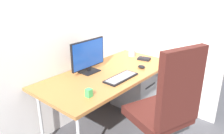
{
  "coord_description": "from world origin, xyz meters",
  "views": [
    {
      "loc": [
        -1.79,
        -1.56,
        1.68
      ],
      "look_at": [
        -0.04,
        -0.08,
        0.8
      ],
      "focal_mm": 35.92,
      "sensor_mm": 36.0,
      "label": 1
    }
  ],
  "objects_px": {
    "monitor": "(88,56)",
    "office_chair": "(167,105)",
    "keyboard": "(121,78)",
    "filing_cabinet": "(134,87)",
    "desk_clamp_accessory": "(89,93)",
    "mouse": "(142,67)",
    "pen_holder": "(132,53)",
    "notebook": "(144,59)"
  },
  "relations": [
    {
      "from": "pen_holder",
      "to": "desk_clamp_accessory",
      "type": "xyz_separation_m",
      "value": [
        -1.21,
        -0.39,
        -0.01
      ]
    },
    {
      "from": "office_chair",
      "to": "pen_holder",
      "type": "relative_size",
      "value": 6.42
    },
    {
      "from": "filing_cabinet",
      "to": "keyboard",
      "type": "bearing_deg",
      "value": -157.79
    },
    {
      "from": "pen_holder",
      "to": "mouse",
      "type": "bearing_deg",
      "value": -130.16
    },
    {
      "from": "mouse",
      "to": "filing_cabinet",
      "type": "bearing_deg",
      "value": 44.22
    },
    {
      "from": "filing_cabinet",
      "to": "notebook",
      "type": "distance_m",
      "value": 0.47
    },
    {
      "from": "filing_cabinet",
      "to": "office_chair",
      "type": "bearing_deg",
      "value": -130.86
    },
    {
      "from": "keyboard",
      "to": "filing_cabinet",
      "type": "bearing_deg",
      "value": 22.21
    },
    {
      "from": "notebook",
      "to": "desk_clamp_accessory",
      "type": "height_order",
      "value": "desk_clamp_accessory"
    },
    {
      "from": "filing_cabinet",
      "to": "monitor",
      "type": "distance_m",
      "value": 0.99
    },
    {
      "from": "monitor",
      "to": "mouse",
      "type": "height_order",
      "value": "monitor"
    },
    {
      "from": "mouse",
      "to": "desk_clamp_accessory",
      "type": "bearing_deg",
      "value": 179.62
    },
    {
      "from": "monitor",
      "to": "mouse",
      "type": "distance_m",
      "value": 0.66
    },
    {
      "from": "office_chair",
      "to": "mouse",
      "type": "relative_size",
      "value": 12.98
    },
    {
      "from": "desk_clamp_accessory",
      "to": "filing_cabinet",
      "type": "bearing_deg",
      "value": 14.26
    },
    {
      "from": "pen_holder",
      "to": "monitor",
      "type": "bearing_deg",
      "value": 176.7
    },
    {
      "from": "office_chair",
      "to": "monitor",
      "type": "distance_m",
      "value": 1.04
    },
    {
      "from": "desk_clamp_accessory",
      "to": "pen_holder",
      "type": "bearing_deg",
      "value": 17.77
    },
    {
      "from": "office_chair",
      "to": "desk_clamp_accessory",
      "type": "height_order",
      "value": "office_chair"
    },
    {
      "from": "pen_holder",
      "to": "notebook",
      "type": "bearing_deg",
      "value": -95.64
    },
    {
      "from": "keyboard",
      "to": "desk_clamp_accessory",
      "type": "height_order",
      "value": "desk_clamp_accessory"
    },
    {
      "from": "office_chair",
      "to": "notebook",
      "type": "distance_m",
      "value": 1.08
    },
    {
      "from": "keyboard",
      "to": "office_chair",
      "type": "bearing_deg",
      "value": -98.84
    },
    {
      "from": "monitor",
      "to": "pen_holder",
      "type": "xyz_separation_m",
      "value": [
        0.79,
        -0.05,
        -0.14
      ]
    },
    {
      "from": "pen_holder",
      "to": "office_chair",
      "type": "bearing_deg",
      "value": -129.77
    },
    {
      "from": "monitor",
      "to": "pen_holder",
      "type": "height_order",
      "value": "monitor"
    },
    {
      "from": "notebook",
      "to": "desk_clamp_accessory",
      "type": "bearing_deg",
      "value": 175.5
    },
    {
      "from": "office_chair",
      "to": "keyboard",
      "type": "relative_size",
      "value": 2.88
    },
    {
      "from": "pen_holder",
      "to": "keyboard",
      "type": "bearing_deg",
      "value": -152.9
    },
    {
      "from": "monitor",
      "to": "office_chair",
      "type": "bearing_deg",
      "value": -90.47
    },
    {
      "from": "keyboard",
      "to": "mouse",
      "type": "height_order",
      "value": "mouse"
    },
    {
      "from": "filing_cabinet",
      "to": "pen_holder",
      "type": "bearing_deg",
      "value": 62.23
    },
    {
      "from": "office_chair",
      "to": "monitor",
      "type": "relative_size",
      "value": 2.5
    },
    {
      "from": "mouse",
      "to": "notebook",
      "type": "distance_m",
      "value": 0.32
    },
    {
      "from": "desk_clamp_accessory",
      "to": "notebook",
      "type": "bearing_deg",
      "value": 8.32
    },
    {
      "from": "filing_cabinet",
      "to": "keyboard",
      "type": "xyz_separation_m",
      "value": [
        -0.66,
        -0.27,
        0.45
      ]
    },
    {
      "from": "mouse",
      "to": "pen_holder",
      "type": "height_order",
      "value": "pen_holder"
    },
    {
      "from": "filing_cabinet",
      "to": "desk_clamp_accessory",
      "type": "height_order",
      "value": "desk_clamp_accessory"
    },
    {
      "from": "notebook",
      "to": "monitor",
      "type": "bearing_deg",
      "value": 148.51
    },
    {
      "from": "filing_cabinet",
      "to": "desk_clamp_accessory",
      "type": "xyz_separation_m",
      "value": [
        -1.16,
        -0.3,
        0.48
      ]
    },
    {
      "from": "office_chair",
      "to": "mouse",
      "type": "bearing_deg",
      "value": 50.48
    },
    {
      "from": "filing_cabinet",
      "to": "mouse",
      "type": "distance_m",
      "value": 0.59
    }
  ]
}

